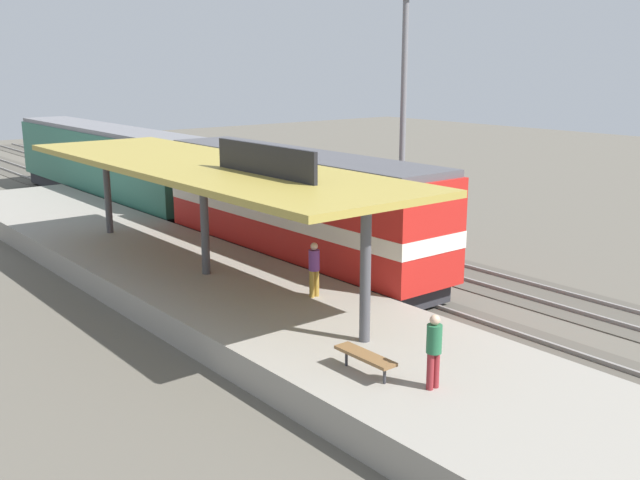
# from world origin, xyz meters

# --- Properties ---
(ground_plane) EXTENTS (120.00, 120.00, 0.00)m
(ground_plane) POSITION_xyz_m (2.00, 0.00, 0.00)
(ground_plane) COLOR #5B564C
(track_near) EXTENTS (3.20, 110.00, 0.16)m
(track_near) POSITION_xyz_m (0.00, 0.00, 0.03)
(track_near) COLOR #4E4941
(track_near) RESTS_ON ground
(track_far) EXTENTS (3.20, 110.00, 0.16)m
(track_far) POSITION_xyz_m (4.60, 0.00, 0.03)
(track_far) COLOR #4E4941
(track_far) RESTS_ON ground
(platform) EXTENTS (6.00, 44.00, 0.90)m
(platform) POSITION_xyz_m (-4.60, 0.00, 0.45)
(platform) COLOR gray
(platform) RESTS_ON ground
(station_canopy) EXTENTS (5.20, 18.00, 4.70)m
(station_canopy) POSITION_xyz_m (-4.60, -0.09, 4.53)
(station_canopy) COLOR #47474C
(station_canopy) RESTS_ON platform
(platform_bench) EXTENTS (0.44, 1.70, 0.50)m
(platform_bench) POSITION_xyz_m (-6.00, -9.56, 1.34)
(platform_bench) COLOR #333338
(platform_bench) RESTS_ON platform
(locomotive) EXTENTS (2.93, 14.43, 4.44)m
(locomotive) POSITION_xyz_m (0.00, 1.02, 2.41)
(locomotive) COLOR #28282D
(locomotive) RESTS_ON track_near
(passenger_carriage_single) EXTENTS (2.90, 20.00, 4.24)m
(passenger_carriage_single) POSITION_xyz_m (0.00, 19.02, 2.31)
(passenger_carriage_single) COLOR #28282D
(passenger_carriage_single) RESTS_ON track_near
(freight_car) EXTENTS (2.80, 12.00, 3.54)m
(freight_car) POSITION_xyz_m (4.60, 8.27, 1.97)
(freight_car) COLOR #28282D
(freight_car) RESTS_ON track_far
(light_mast) EXTENTS (1.10, 1.10, 11.70)m
(light_mast) POSITION_xyz_m (7.80, 3.08, 8.40)
(light_mast) COLOR slate
(light_mast) RESTS_ON ground
(person_waiting) EXTENTS (0.34, 0.34, 1.71)m
(person_waiting) POSITION_xyz_m (-5.34, -11.04, 1.85)
(person_waiting) COLOR maroon
(person_waiting) RESTS_ON platform
(person_walking) EXTENTS (0.34, 0.34, 1.71)m
(person_walking) POSITION_xyz_m (-3.31, -4.29, 1.85)
(person_walking) COLOR olive
(person_walking) RESTS_ON platform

